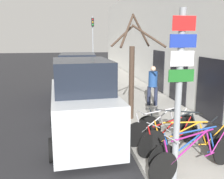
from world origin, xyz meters
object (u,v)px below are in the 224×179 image
(bicycle_2, at_px, (188,142))
(pedestrian_near, at_px, (153,83))
(bicycle_0, at_px, (196,156))
(street_tree, at_px, (132,72))
(traffic_light, at_px, (93,38))
(bicycle_3, at_px, (170,137))
(signpost, at_px, (179,92))
(parked_car_1, at_px, (78,78))
(bicycle_4, at_px, (181,129))
(bicycle_5, at_px, (162,128))
(parked_car_0, at_px, (82,104))
(bicycle_1, at_px, (198,151))

(bicycle_2, xyz_separation_m, pedestrian_near, (0.69, 4.78, 0.58))
(bicycle_0, relative_size, street_tree, 0.64)
(street_tree, bearing_deg, traffic_light, 91.56)
(bicycle_3, bearing_deg, bicycle_2, -176.09)
(signpost, distance_m, parked_car_1, 8.41)
(signpost, bearing_deg, parked_car_1, 101.50)
(signpost, bearing_deg, pedestrian_near, 75.99)
(traffic_light, bearing_deg, signpost, -89.15)
(signpost, relative_size, street_tree, 0.93)
(parked_car_1, height_order, traffic_light, traffic_light)
(bicycle_0, xyz_separation_m, pedestrian_near, (0.87, 5.52, 0.57))
(signpost, height_order, traffic_light, traffic_light)
(pedestrian_near, bearing_deg, bicycle_2, 100.85)
(traffic_light, bearing_deg, bicycle_4, -85.32)
(bicycle_4, distance_m, pedestrian_near, 4.02)
(bicycle_5, distance_m, parked_car_0, 2.41)
(bicycle_1, xyz_separation_m, street_tree, (-0.61, 3.64, 1.31))
(bicycle_3, distance_m, bicycle_5, 0.54)
(bicycle_4, bearing_deg, bicycle_1, -157.14)
(signpost, relative_size, bicycle_1, 1.41)
(bicycle_3, relative_size, pedestrian_near, 1.17)
(bicycle_4, height_order, bicycle_5, bicycle_5)
(bicycle_4, relative_size, bicycle_5, 0.93)
(bicycle_2, bearing_deg, traffic_light, 17.43)
(bicycle_4, height_order, parked_car_1, parked_car_1)
(bicycle_4, height_order, traffic_light, traffic_light)
(signpost, relative_size, bicycle_2, 1.50)
(parked_car_1, bearing_deg, bicycle_5, -68.61)
(bicycle_1, relative_size, parked_car_0, 0.56)
(signpost, height_order, bicycle_4, signpost)
(bicycle_5, height_order, pedestrian_near, pedestrian_near)
(traffic_light, bearing_deg, pedestrian_near, -80.63)
(bicycle_2, xyz_separation_m, street_tree, (-0.63, 3.12, 1.32))
(bicycle_0, bearing_deg, bicycle_2, -31.92)
(bicycle_2, distance_m, parked_car_1, 7.70)
(parked_car_0, xyz_separation_m, parked_car_1, (0.07, 5.39, -0.07))
(parked_car_0, bearing_deg, bicycle_1, -48.72)
(bicycle_3, xyz_separation_m, street_tree, (-0.37, 2.64, 1.36))
(bicycle_3, height_order, street_tree, street_tree)
(bicycle_1, distance_m, bicycle_4, 1.37)
(bicycle_2, xyz_separation_m, bicycle_5, (-0.28, 1.01, 0.00))
(pedestrian_near, bearing_deg, parked_car_1, -20.41)
(bicycle_5, xyz_separation_m, traffic_light, (-0.67, 13.70, 2.48))
(signpost, bearing_deg, bicycle_0, 14.01)
(bicycle_3, distance_m, parked_car_1, 7.18)
(bicycle_4, distance_m, parked_car_0, 2.91)
(bicycle_2, xyz_separation_m, traffic_light, (-0.95, 14.71, 2.48))
(street_tree, relative_size, traffic_light, 0.82)
(bicycle_1, bearing_deg, pedestrian_near, -17.23)
(bicycle_0, distance_m, bicycle_2, 0.76)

